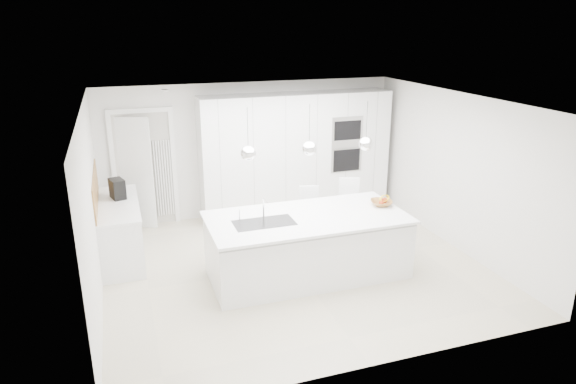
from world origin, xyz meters
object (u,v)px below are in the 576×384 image
object	(u,v)px
espresso_machine	(117,189)
island_base	(308,248)
fruit_bowl	(381,203)
bar_stool_left	(311,218)
bar_stool_right	(352,212)

from	to	relation	value
espresso_machine	island_base	bearing A→B (deg)	-50.94
fruit_bowl	espresso_machine	size ratio (longest dim) A/B	1.04
espresso_machine	bar_stool_left	bearing A→B (deg)	-32.27
island_base	fruit_bowl	world-z (taller)	fruit_bowl
island_base	espresso_machine	world-z (taller)	espresso_machine
bar_stool_left	bar_stool_right	world-z (taller)	bar_stool_right
espresso_machine	bar_stool_left	distance (m)	3.10
bar_stool_left	bar_stool_right	size ratio (longest dim) A/B	0.93
fruit_bowl	bar_stool_right	xyz separation A→B (m)	(-0.11, 0.77, -0.40)
bar_stool_right	fruit_bowl	bearing A→B (deg)	-60.43
fruit_bowl	bar_stool_right	size ratio (longest dim) A/B	0.30
island_base	bar_stool_left	distance (m)	0.99
island_base	espresso_machine	distance (m)	3.13
island_base	bar_stool_right	distance (m)	1.42
bar_stool_right	island_base	bearing A→B (deg)	-119.93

